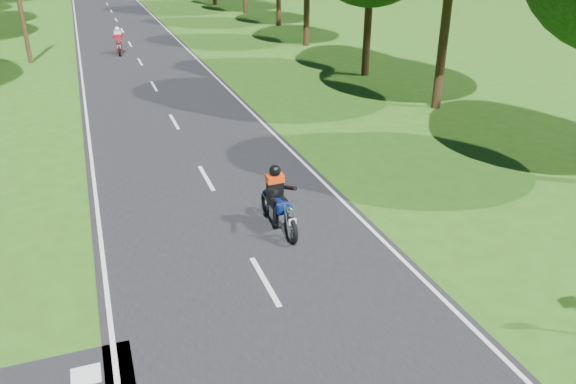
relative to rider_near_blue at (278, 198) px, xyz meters
name	(u,v)px	position (x,y,z in m)	size (l,w,h in m)	color
ground	(297,338)	(-1.08, -4.22, -0.85)	(160.00, 160.00, 0.00)	#2B5513
main_road	(111,11)	(-1.08, 45.78, -0.84)	(7.00, 140.00, 0.02)	black
road_markings	(111,14)	(-1.22, 43.91, -0.83)	(7.40, 140.00, 0.01)	silver
rider_near_blue	(278,198)	(0.00, 0.00, 0.00)	(0.67, 2.00, 1.67)	navy
rider_far_red	(118,40)	(-1.99, 24.67, -0.03)	(0.65, 1.94, 1.61)	#A70F0C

